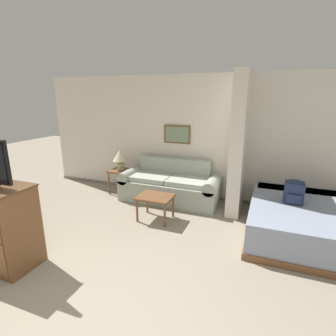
# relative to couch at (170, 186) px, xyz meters

# --- Properties ---
(wall_back) EXTENTS (7.41, 0.16, 2.60)m
(wall_back) POSITION_rel_couch_xyz_m (0.44, 0.48, 0.97)
(wall_back) COLOR silver
(wall_back) RESTS_ON ground_plane
(wall_partition_pillar) EXTENTS (0.24, 0.86, 2.60)m
(wall_partition_pillar) POSITION_rel_couch_xyz_m (1.35, -0.00, 0.98)
(wall_partition_pillar) COLOR silver
(wall_partition_pillar) RESTS_ON ground_plane
(couch) EXTENTS (2.08, 0.84, 0.87)m
(couch) POSITION_rel_couch_xyz_m (0.00, 0.00, 0.00)
(couch) COLOR #99A393
(couch) RESTS_ON ground_plane
(coffee_table) EXTENTS (0.61, 0.49, 0.45)m
(coffee_table) POSITION_rel_couch_xyz_m (0.08, -0.94, 0.06)
(coffee_table) COLOR brown
(coffee_table) RESTS_ON ground_plane
(side_table) EXTENTS (0.46, 0.46, 0.54)m
(side_table) POSITION_rel_couch_xyz_m (-1.21, 0.02, 0.13)
(side_table) COLOR brown
(side_table) RESTS_ON ground_plane
(table_lamp) EXTENTS (0.33, 0.33, 0.46)m
(table_lamp) POSITION_rel_couch_xyz_m (-1.21, 0.02, 0.52)
(table_lamp) COLOR tan
(table_lamp) RESTS_ON side_table
(bed) EXTENTS (1.78, 2.02, 0.52)m
(bed) POSITION_rel_couch_xyz_m (2.55, -0.62, -0.06)
(bed) COLOR brown
(bed) RESTS_ON ground_plane
(backpack) EXTENTS (0.28, 0.25, 0.38)m
(backpack) POSITION_rel_couch_xyz_m (2.31, -0.58, 0.39)
(backpack) COLOR #232D4C
(backpack) RESTS_ON bed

